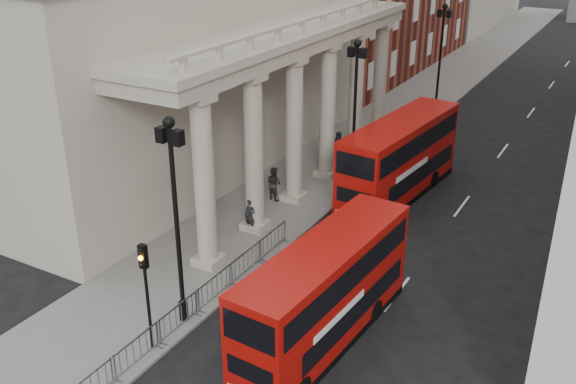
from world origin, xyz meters
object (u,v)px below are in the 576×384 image
at_px(pedestrian_b, 274,183).
at_px(pedestrian_c, 338,144).
at_px(lamp_post_mid, 355,102).
at_px(lamp_post_south, 176,209).
at_px(bus_far, 400,157).
at_px(bus_near, 325,292).
at_px(pedestrian_a, 250,216).
at_px(lamp_post_north, 441,51).
at_px(traffic_light, 145,278).

bearing_deg(pedestrian_b, pedestrian_c, -76.23).
relative_size(lamp_post_mid, pedestrian_b, 4.38).
height_order(lamp_post_south, bus_far, lamp_post_south).
relative_size(bus_near, pedestrian_a, 5.36).
relative_size(lamp_post_north, pedestrian_a, 4.72).
bearing_deg(traffic_light, bus_far, 80.63).
distance_m(lamp_post_north, pedestrian_c, 13.35).
relative_size(bus_near, pedestrian_b, 4.98).
bearing_deg(pedestrian_c, lamp_post_north, 65.23).
height_order(traffic_light, bus_near, traffic_light).
xyz_separation_m(pedestrian_b, pedestrian_c, (0.13, 8.02, -0.15)).
xyz_separation_m(traffic_light, pedestrian_c, (-2.66, 21.54, -2.19)).
xyz_separation_m(lamp_post_south, bus_far, (3.00, 15.57, -2.60)).
bearing_deg(lamp_post_south, bus_far, 79.09).
height_order(lamp_post_south, pedestrian_b, lamp_post_south).
xyz_separation_m(bus_near, pedestrian_c, (-7.85, 17.80, -1.18)).
distance_m(lamp_post_mid, lamp_post_north, 16.00).
bearing_deg(traffic_light, lamp_post_south, 92.84).
height_order(lamp_post_mid, pedestrian_c, lamp_post_mid).
relative_size(bus_far, pedestrian_c, 6.52).
relative_size(bus_far, pedestrian_b, 5.49).
relative_size(bus_near, bus_far, 0.91).
distance_m(bus_far, pedestrian_a, 9.38).
relative_size(lamp_post_mid, pedestrian_c, 5.20).
bearing_deg(pedestrian_a, pedestrian_c, 103.24).
xyz_separation_m(bus_far, pedestrian_c, (-5.56, 3.95, -1.39)).
height_order(lamp_post_mid, pedestrian_b, lamp_post_mid).
relative_size(pedestrian_b, pedestrian_c, 1.19).
xyz_separation_m(bus_near, pedestrian_a, (-7.03, 5.86, -1.10)).
distance_m(lamp_post_mid, bus_near, 15.49).
bearing_deg(lamp_post_mid, pedestrian_c, 126.00).
relative_size(lamp_post_north, pedestrian_c, 5.20).
height_order(traffic_light, pedestrian_a, traffic_light).
bearing_deg(lamp_post_south, lamp_post_mid, 90.00).
distance_m(lamp_post_north, pedestrian_a, 24.79).
relative_size(traffic_light, bus_far, 0.41).
distance_m(lamp_post_north, pedestrian_b, 21.03).
bearing_deg(bus_far, lamp_post_mid, 177.50).
height_order(bus_far, pedestrian_a, bus_far).
bearing_deg(pedestrian_b, lamp_post_mid, -106.13).
distance_m(bus_near, pedestrian_a, 9.22).
bearing_deg(bus_near, lamp_post_south, -157.94).
bearing_deg(bus_near, bus_far, 103.44).
height_order(lamp_post_mid, bus_near, lamp_post_mid).
xyz_separation_m(lamp_post_south, lamp_post_mid, (0.00, 16.00, 0.00)).
bearing_deg(lamp_post_mid, lamp_post_south, -90.00).
bearing_deg(lamp_post_south, traffic_light, -87.16).
relative_size(traffic_light, pedestrian_c, 2.69).
xyz_separation_m(lamp_post_mid, pedestrian_c, (-2.56, 3.52, -3.99)).
bearing_deg(traffic_light, bus_near, 35.76).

